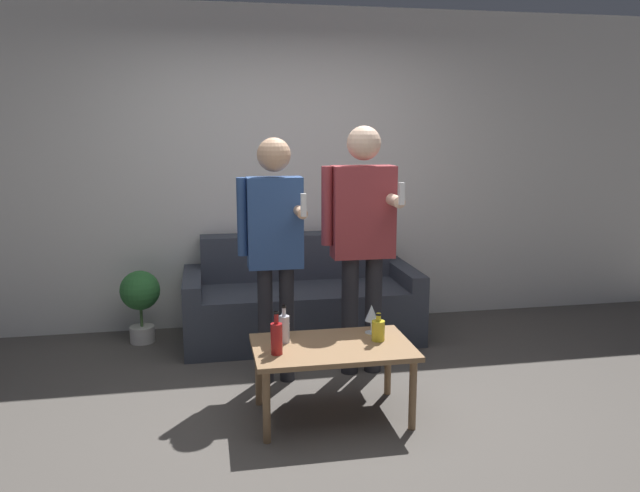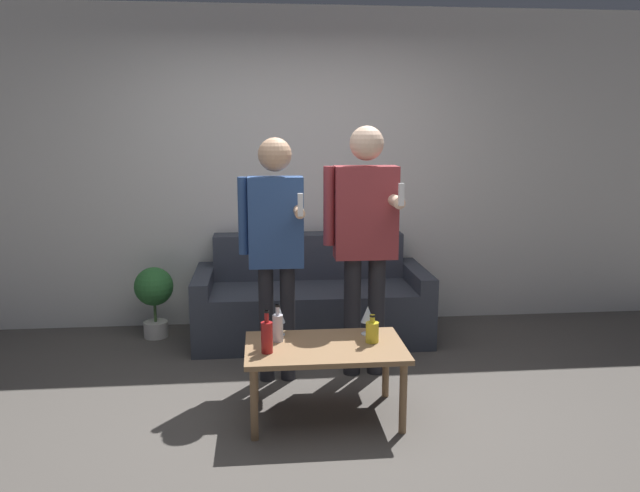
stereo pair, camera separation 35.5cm
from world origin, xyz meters
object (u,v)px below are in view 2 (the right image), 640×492
coffee_table (325,354)px  person_standing_left (275,237)px  bottle_orange (372,331)px  person_standing_right (365,231)px  couch (311,301)px

coffee_table → person_standing_left: (-0.27, 0.59, 0.60)m
person_standing_left → bottle_orange: bearing=-45.4°
coffee_table → bottle_orange: 0.31m
person_standing_left → person_standing_right: (0.61, 0.05, 0.03)m
coffee_table → person_standing_right: size_ratio=0.54×
coffee_table → bottle_orange: bearing=5.3°
person_standing_left → person_standing_right: 0.61m
bottle_orange → person_standing_right: bearing=85.2°
couch → bottle_orange: size_ratio=11.03×
bottle_orange → person_standing_left: (-0.56, 0.56, 0.48)m
coffee_table → bottle_orange: size_ratio=5.51×
couch → coffee_table: (-0.04, -1.48, 0.10)m
coffee_table → person_standing_right: 0.96m
person_standing_left → person_standing_right: bearing=5.1°
bottle_orange → person_standing_left: 0.92m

